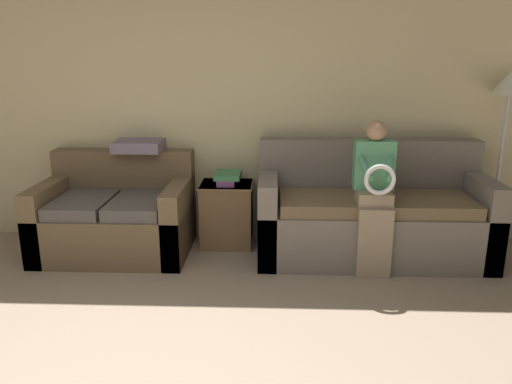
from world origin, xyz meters
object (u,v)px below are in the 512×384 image
(couch_main, at_px, (371,216))
(couch_side, at_px, (117,218))
(side_shelf, at_px, (227,213))
(child_left_seated, at_px, (374,192))
(floor_lamp, at_px, (508,99))
(throw_pillow, at_px, (140,145))
(book_stack, at_px, (227,178))

(couch_main, distance_m, couch_side, 2.32)
(side_shelf, bearing_deg, child_left_seated, -24.32)
(couch_main, height_order, child_left_seated, child_left_seated)
(child_left_seated, height_order, floor_lamp, floor_lamp)
(throw_pillow, bearing_deg, child_left_seated, -18.09)
(floor_lamp, relative_size, throw_pillow, 3.69)
(couch_side, distance_m, throw_pillow, 0.72)
(couch_main, relative_size, floor_lamp, 1.23)
(couch_main, distance_m, book_stack, 1.36)
(side_shelf, xyz_separation_m, throw_pillow, (-0.83, 0.11, 0.63))
(book_stack, bearing_deg, child_left_seated, -24.53)
(side_shelf, relative_size, book_stack, 1.89)
(child_left_seated, xyz_separation_m, floor_lamp, (1.25, 0.62, 0.70))
(child_left_seated, distance_m, side_shelf, 1.44)
(book_stack, height_order, floor_lamp, floor_lamp)
(child_left_seated, relative_size, throw_pillow, 2.84)
(couch_main, relative_size, couch_side, 1.51)
(child_left_seated, relative_size, side_shelf, 2.10)
(couch_side, bearing_deg, throw_pillow, 62.00)
(couch_side, relative_size, side_shelf, 2.22)
(couch_side, height_order, floor_lamp, floor_lamp)
(couch_side, bearing_deg, side_shelf, 11.68)
(couch_side, height_order, side_shelf, couch_side)
(couch_side, bearing_deg, floor_lamp, 4.15)
(couch_side, height_order, child_left_seated, child_left_seated)
(side_shelf, bearing_deg, book_stack, 8.27)
(floor_lamp, bearing_deg, book_stack, -178.91)
(couch_main, relative_size, side_shelf, 3.36)
(couch_main, distance_m, child_left_seated, 0.49)
(child_left_seated, xyz_separation_m, throw_pillow, (-2.09, 0.68, 0.25))
(floor_lamp, bearing_deg, child_left_seated, -153.66)
(floor_lamp, bearing_deg, side_shelf, -178.88)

